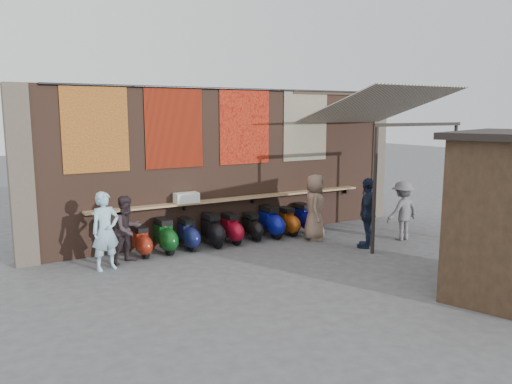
{
  "coord_description": "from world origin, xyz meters",
  "views": [
    {
      "loc": [
        -6.24,
        -9.24,
        3.36
      ],
      "look_at": [
        -0.11,
        1.2,
        1.44
      ],
      "focal_mm": 35.0,
      "sensor_mm": 36.0,
      "label": 1
    }
  ],
  "objects_px": {
    "scooter_stool_4": "(231,229)",
    "scooter_stool_5": "(252,227)",
    "scooter_stool_6": "(271,222)",
    "shopper_grey": "(403,211)",
    "shelf_box": "(186,198)",
    "diner_right": "(127,229)",
    "scooter_stool_7": "(287,221)",
    "shopper_tan": "(315,207)",
    "scooter_stool_8": "(304,218)",
    "shopper_navy": "(368,213)",
    "diner_left": "(105,231)",
    "scooter_stool_1": "(165,236)",
    "scooter_stool_3": "(212,230)",
    "scooter_stool_0": "(142,242)",
    "scooter_stool_2": "(188,234)"
  },
  "relations": [
    {
      "from": "scooter_stool_4",
      "to": "scooter_stool_5",
      "type": "relative_size",
      "value": 1.09
    },
    {
      "from": "scooter_stool_6",
      "to": "shopper_grey",
      "type": "bearing_deg",
      "value": -34.85
    },
    {
      "from": "shelf_box",
      "to": "diner_right",
      "type": "height_order",
      "value": "diner_right"
    },
    {
      "from": "scooter_stool_7",
      "to": "shopper_tan",
      "type": "distance_m",
      "value": 1.01
    },
    {
      "from": "scooter_stool_8",
      "to": "shopper_grey",
      "type": "xyz_separation_m",
      "value": [
        1.74,
        -2.04,
        0.39
      ]
    },
    {
      "from": "shopper_navy",
      "to": "shopper_grey",
      "type": "height_order",
      "value": "shopper_navy"
    },
    {
      "from": "scooter_stool_4",
      "to": "diner_left",
      "type": "bearing_deg",
      "value": -170.04
    },
    {
      "from": "scooter_stool_8",
      "to": "diner_left",
      "type": "distance_m",
      "value": 5.77
    },
    {
      "from": "scooter_stool_1",
      "to": "shelf_box",
      "type": "bearing_deg",
      "value": 23.37
    },
    {
      "from": "scooter_stool_3",
      "to": "scooter_stool_1",
      "type": "bearing_deg",
      "value": 179.39
    },
    {
      "from": "diner_right",
      "to": "scooter_stool_4",
      "type": "bearing_deg",
      "value": -16.77
    },
    {
      "from": "scooter_stool_3",
      "to": "shopper_navy",
      "type": "distance_m",
      "value": 3.94
    },
    {
      "from": "scooter_stool_0",
      "to": "scooter_stool_2",
      "type": "relative_size",
      "value": 0.92
    },
    {
      "from": "shelf_box",
      "to": "shopper_tan",
      "type": "relative_size",
      "value": 0.34
    },
    {
      "from": "scooter_stool_2",
      "to": "shelf_box",
      "type": "bearing_deg",
      "value": 71.2
    },
    {
      "from": "diner_right",
      "to": "shopper_tan",
      "type": "distance_m",
      "value": 4.92
    },
    {
      "from": "scooter_stool_2",
      "to": "shopper_tan",
      "type": "height_order",
      "value": "shopper_tan"
    },
    {
      "from": "scooter_stool_6",
      "to": "shopper_tan",
      "type": "bearing_deg",
      "value": -43.76
    },
    {
      "from": "shopper_grey",
      "to": "scooter_stool_0",
      "type": "bearing_deg",
      "value": -18.2
    },
    {
      "from": "scooter_stool_4",
      "to": "shopper_tan",
      "type": "distance_m",
      "value": 2.28
    },
    {
      "from": "shelf_box",
      "to": "scooter_stool_1",
      "type": "bearing_deg",
      "value": -156.63
    },
    {
      "from": "scooter_stool_6",
      "to": "shopper_tan",
      "type": "distance_m",
      "value": 1.27
    },
    {
      "from": "diner_right",
      "to": "scooter_stool_7",
      "type": "bearing_deg",
      "value": -19.19
    },
    {
      "from": "scooter_stool_7",
      "to": "shopper_tan",
      "type": "relative_size",
      "value": 0.45
    },
    {
      "from": "shelf_box",
      "to": "scooter_stool_7",
      "type": "distance_m",
      "value": 3.02
    },
    {
      "from": "scooter_stool_8",
      "to": "shopper_grey",
      "type": "bearing_deg",
      "value": -49.52
    },
    {
      "from": "shopper_grey",
      "to": "shopper_tan",
      "type": "distance_m",
      "value": 2.34
    },
    {
      "from": "shelf_box",
      "to": "diner_right",
      "type": "bearing_deg",
      "value": -159.22
    },
    {
      "from": "scooter_stool_6",
      "to": "shopper_navy",
      "type": "height_order",
      "value": "shopper_navy"
    },
    {
      "from": "scooter_stool_0",
      "to": "scooter_stool_4",
      "type": "height_order",
      "value": "scooter_stool_4"
    },
    {
      "from": "scooter_stool_4",
      "to": "diner_right",
      "type": "distance_m",
      "value": 2.86
    },
    {
      "from": "diner_left",
      "to": "scooter_stool_7",
      "type": "bearing_deg",
      "value": -4.58
    },
    {
      "from": "diner_left",
      "to": "shopper_navy",
      "type": "height_order",
      "value": "shopper_navy"
    },
    {
      "from": "scooter_stool_4",
      "to": "diner_left",
      "type": "xyz_separation_m",
      "value": [
        -3.36,
        -0.59,
        0.47
      ]
    },
    {
      "from": "scooter_stool_4",
      "to": "scooter_stool_0",
      "type": "bearing_deg",
      "value": -179.76
    },
    {
      "from": "scooter_stool_3",
      "to": "shopper_grey",
      "type": "bearing_deg",
      "value": -23.08
    },
    {
      "from": "shopper_tan",
      "to": "scooter_stool_6",
      "type": "bearing_deg",
      "value": 82.47
    },
    {
      "from": "scooter_stool_6",
      "to": "shopper_grey",
      "type": "height_order",
      "value": "shopper_grey"
    },
    {
      "from": "scooter_stool_2",
      "to": "diner_left",
      "type": "height_order",
      "value": "diner_left"
    },
    {
      "from": "scooter_stool_1",
      "to": "shopper_navy",
      "type": "xyz_separation_m",
      "value": [
        4.57,
        -2.1,
        0.47
      ]
    },
    {
      "from": "scooter_stool_2",
      "to": "diner_left",
      "type": "relative_size",
      "value": 0.48
    },
    {
      "from": "scooter_stool_1",
      "to": "scooter_stool_8",
      "type": "distance_m",
      "value": 4.17
    },
    {
      "from": "scooter_stool_4",
      "to": "scooter_stool_2",
      "type": "bearing_deg",
      "value": -179.55
    },
    {
      "from": "scooter_stool_8",
      "to": "shopper_navy",
      "type": "relative_size",
      "value": 0.48
    },
    {
      "from": "scooter_stool_4",
      "to": "shopper_tan",
      "type": "relative_size",
      "value": 0.46
    },
    {
      "from": "scooter_stool_3",
      "to": "scooter_stool_4",
      "type": "relative_size",
      "value": 1.07
    },
    {
      "from": "shelf_box",
      "to": "scooter_stool_8",
      "type": "distance_m",
      "value": 3.58
    },
    {
      "from": "scooter_stool_7",
      "to": "shopper_navy",
      "type": "xyz_separation_m",
      "value": [
        0.99,
        -2.11,
        0.51
      ]
    },
    {
      "from": "scooter_stool_4",
      "to": "scooter_stool_5",
      "type": "distance_m",
      "value": 0.64
    },
    {
      "from": "diner_right",
      "to": "scooter_stool_3",
      "type": "bearing_deg",
      "value": -15.28
    }
  ]
}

